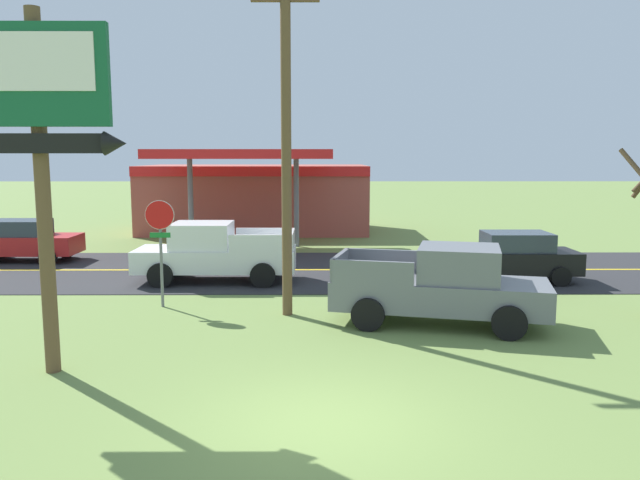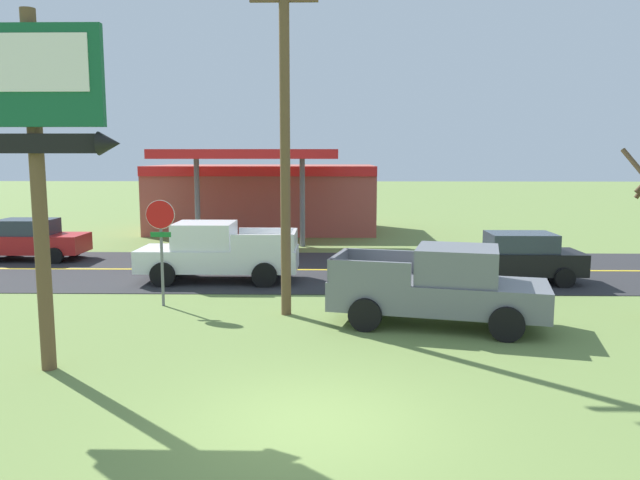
# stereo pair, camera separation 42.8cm
# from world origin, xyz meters

# --- Properties ---
(ground_plane) EXTENTS (180.00, 180.00, 0.00)m
(ground_plane) POSITION_xyz_m (0.00, 0.00, 0.00)
(ground_plane) COLOR olive
(road_asphalt) EXTENTS (140.00, 8.00, 0.02)m
(road_asphalt) POSITION_xyz_m (0.00, 13.00, 0.01)
(road_asphalt) COLOR #2B2B2D
(road_asphalt) RESTS_ON ground
(road_centre_line) EXTENTS (126.00, 0.20, 0.01)m
(road_centre_line) POSITION_xyz_m (0.00, 13.00, 0.02)
(road_centre_line) COLOR gold
(road_centre_line) RESTS_ON road_asphalt
(motel_sign) EXTENTS (3.05, 0.54, 6.80)m
(motel_sign) POSITION_xyz_m (-5.13, 2.28, 4.73)
(motel_sign) COLOR brown
(motel_sign) RESTS_ON ground
(stop_sign) EXTENTS (0.80, 0.08, 2.95)m
(stop_sign) POSITION_xyz_m (-4.35, 7.56, 2.03)
(stop_sign) COLOR slate
(stop_sign) RESTS_ON ground
(utility_pole) EXTENTS (1.89, 0.26, 9.25)m
(utility_pole) POSITION_xyz_m (-0.86, 6.71, 4.93)
(utility_pole) COLOR brown
(utility_pole) RESTS_ON ground
(gas_station) EXTENTS (12.00, 11.50, 4.40)m
(gas_station) POSITION_xyz_m (-3.42, 24.62, 1.94)
(gas_station) COLOR #A84C42
(gas_station) RESTS_ON ground
(pickup_grey_parked_on_lawn) EXTENTS (5.52, 3.14, 1.96)m
(pickup_grey_parked_on_lawn) POSITION_xyz_m (2.99, 5.74, 0.96)
(pickup_grey_parked_on_lawn) COLOR slate
(pickup_grey_parked_on_lawn) RESTS_ON ground
(pickup_white_on_road) EXTENTS (5.20, 2.24, 1.96)m
(pickup_white_on_road) POSITION_xyz_m (-3.47, 11.00, 0.96)
(pickup_white_on_road) COLOR silver
(pickup_white_on_road) RESTS_ON ground
(car_black_near_lane) EXTENTS (4.20, 2.00, 1.64)m
(car_black_near_lane) POSITION_xyz_m (6.39, 11.00, 0.83)
(car_black_near_lane) COLOR black
(car_black_near_lane) RESTS_ON ground
(car_red_mid_lane) EXTENTS (4.20, 2.00, 1.64)m
(car_red_mid_lane) POSITION_xyz_m (-11.65, 15.00, 0.83)
(car_red_mid_lane) COLOR red
(car_red_mid_lane) RESTS_ON ground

